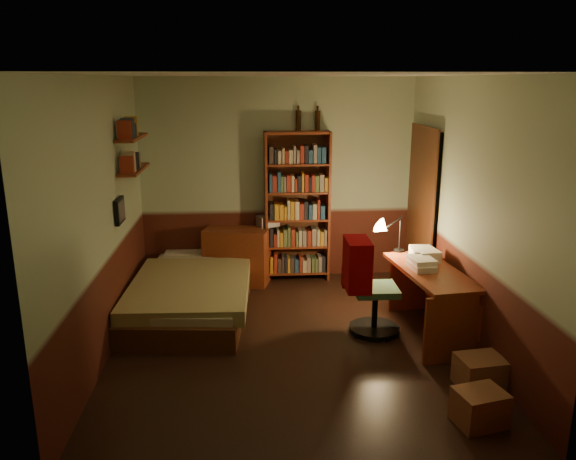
{
  "coord_description": "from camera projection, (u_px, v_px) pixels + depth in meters",
  "views": [
    {
      "loc": [
        -0.42,
        -5.16,
        2.56
      ],
      "look_at": [
        0.0,
        0.25,
        1.1
      ],
      "focal_mm": 35.0,
      "sensor_mm": 36.0,
      "label": 1
    }
  ],
  "objects": [
    {
      "name": "wall_shelf_upper",
      "position": [
        132.0,
        137.0,
        6.1
      ],
      "size": [
        0.2,
        0.9,
        0.03
      ],
      "primitive_type": "cube",
      "color": "maroon",
      "rests_on": "wall_left"
    },
    {
      "name": "bottle_right",
      "position": [
        318.0,
        121.0,
        7.06
      ],
      "size": [
        0.09,
        0.09,
        0.25
      ],
      "primitive_type": "cylinder",
      "rotation": [
        0.0,
        0.0,
        -0.43
      ],
      "color": "black",
      "rests_on": "bookshelf"
    },
    {
      "name": "dresser",
      "position": [
        237.0,
        256.0,
        7.23
      ],
      "size": [
        0.89,
        0.6,
        0.72
      ],
      "primitive_type": "cube",
      "rotation": [
        0.0,
        0.0,
        -0.27
      ],
      "color": "maroon",
      "rests_on": "ground"
    },
    {
      "name": "wall_shelf_lower",
      "position": [
        134.0,
        169.0,
        6.19
      ],
      "size": [
        0.2,
        0.9,
        0.03
      ],
      "primitive_type": "cube",
      "color": "maroon",
      "rests_on": "wall_left"
    },
    {
      "name": "wall_left",
      "position": [
        101.0,
        220.0,
        5.2
      ],
      "size": [
        0.02,
        4.0,
        2.6
      ],
      "primitive_type": "cube",
      "color": "#A5BB96",
      "rests_on": "ground"
    },
    {
      "name": "wall_front",
      "position": [
        317.0,
        294.0,
        3.4
      ],
      "size": [
        3.5,
        0.02,
        2.6
      ],
      "primitive_type": "cube",
      "color": "#A5BB96",
      "rests_on": "ground"
    },
    {
      "name": "cardboard_box_b",
      "position": [
        480.0,
        372.0,
        4.81
      ],
      "size": [
        0.42,
        0.36,
        0.27
      ],
      "primitive_type": "cube",
      "rotation": [
        0.0,
        0.0,
        0.12
      ],
      "color": "brown",
      "rests_on": "ground"
    },
    {
      "name": "bottle_left",
      "position": [
        298.0,
        120.0,
        7.04
      ],
      "size": [
        0.07,
        0.07,
        0.25
      ],
      "primitive_type": "cylinder",
      "rotation": [
        0.0,
        0.0,
        -0.01
      ],
      "color": "black",
      "rests_on": "bookshelf"
    },
    {
      "name": "bookshelf",
      "position": [
        297.0,
        207.0,
        7.22
      ],
      "size": [
        0.84,
        0.29,
        1.94
      ],
      "primitive_type": "cube",
      "rotation": [
        0.0,
        0.0,
        0.04
      ],
      "color": "maroon",
      "rests_on": "ground"
    },
    {
      "name": "wall_back",
      "position": [
        278.0,
        180.0,
        7.27
      ],
      "size": [
        3.5,
        0.02,
        2.6
      ],
      "primitive_type": "cube",
      "color": "#A5BB96",
      "rests_on": "ground"
    },
    {
      "name": "desk",
      "position": [
        429.0,
        302.0,
        5.77
      ],
      "size": [
        0.69,
        1.36,
        0.7
      ],
      "primitive_type": "cube",
      "rotation": [
        0.0,
        0.0,
        0.12
      ],
      "color": "maroon",
      "rests_on": "ground"
    },
    {
      "name": "door_trim",
      "position": [
        420.0,
        213.0,
        6.79
      ],
      "size": [
        0.02,
        0.98,
        2.08
      ],
      "primitive_type": "cube",
      "color": "#432311",
      "rests_on": "ground"
    },
    {
      "name": "paper_stack",
      "position": [
        425.0,
        254.0,
        5.97
      ],
      "size": [
        0.27,
        0.34,
        0.12
      ],
      "primitive_type": "cube",
      "rotation": [
        0.0,
        0.0,
        0.13
      ],
      "color": "silver",
      "rests_on": "desk"
    },
    {
      "name": "cardboard_box_a",
      "position": [
        480.0,
        407.0,
        4.28
      ],
      "size": [
        0.42,
        0.36,
        0.27
      ],
      "primitive_type": "cube",
      "rotation": [
        0.0,
        0.0,
        0.22
      ],
      "color": "brown",
      "rests_on": "ground"
    },
    {
      "name": "wall_right",
      "position": [
        470.0,
        213.0,
        5.46
      ],
      "size": [
        0.02,
        4.0,
        2.6
      ],
      "primitive_type": "cube",
      "color": "#A5BB96",
      "rests_on": "ground"
    },
    {
      "name": "floor",
      "position": [
        290.0,
        342.0,
        5.67
      ],
      "size": [
        3.5,
        4.0,
        0.02
      ],
      "primitive_type": "cube",
      "color": "black",
      "rests_on": "ground"
    },
    {
      "name": "bed",
      "position": [
        192.0,
        280.0,
        6.43
      ],
      "size": [
        1.43,
        2.39,
        0.68
      ],
      "primitive_type": "cube",
      "rotation": [
        0.0,
        0.0,
        -0.09
      ],
      "color": "#8E8E4B",
      "rests_on": "ground"
    },
    {
      "name": "framed_picture",
      "position": [
        120.0,
        211.0,
        5.79
      ],
      "size": [
        0.04,
        0.32,
        0.26
      ],
      "primitive_type": "cube",
      "color": "black",
      "rests_on": "wall_left"
    },
    {
      "name": "ceiling",
      "position": [
        290.0,
        74.0,
        4.99
      ],
      "size": [
        3.5,
        4.0,
        0.02
      ],
      "primitive_type": "cube",
      "color": "silver",
      "rests_on": "wall_back"
    },
    {
      "name": "mini_stereo",
      "position": [
        268.0,
        221.0,
        7.27
      ],
      "size": [
        0.31,
        0.28,
        0.14
      ],
      "primitive_type": "cube",
      "rotation": [
        0.0,
        0.0,
        0.42
      ],
      "color": "#B2B2B7",
      "rests_on": "dresser"
    },
    {
      "name": "desk_lamp",
      "position": [
        400.0,
        228.0,
        6.22
      ],
      "size": [
        0.17,
        0.17,
        0.53
      ],
      "primitive_type": "cone",
      "rotation": [
        0.0,
        0.0,
        -0.07
      ],
      "color": "black",
      "rests_on": "desk"
    },
    {
      "name": "red_jacket",
      "position": [
        355.0,
        217.0,
        5.52
      ],
      "size": [
        0.32,
        0.48,
        0.52
      ],
      "primitive_type": "cube",
      "rotation": [
        0.0,
        0.0,
        -0.19
      ],
      "color": "#96040A",
      "rests_on": "office_chair"
    },
    {
      "name": "doorway",
      "position": [
        423.0,
        213.0,
        6.79
      ],
      "size": [
        0.06,
        0.9,
        2.0
      ],
      "primitive_type": "cube",
      "color": "black",
      "rests_on": "ground"
    },
    {
      "name": "office_chair",
      "position": [
        376.0,
        287.0,
        5.76
      ],
      "size": [
        0.5,
        0.45,
        0.99
      ],
      "primitive_type": "cube",
      "rotation": [
        0.0,
        0.0,
        -0.02
      ],
      "color": "#396243",
      "rests_on": "ground"
    }
  ]
}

